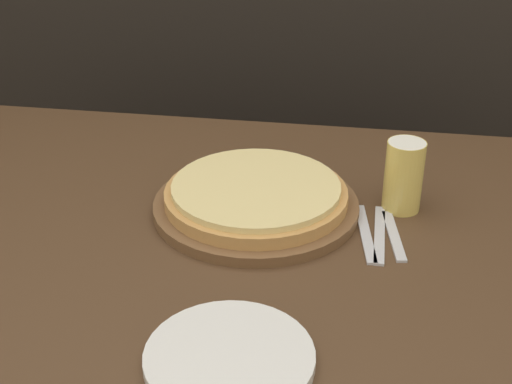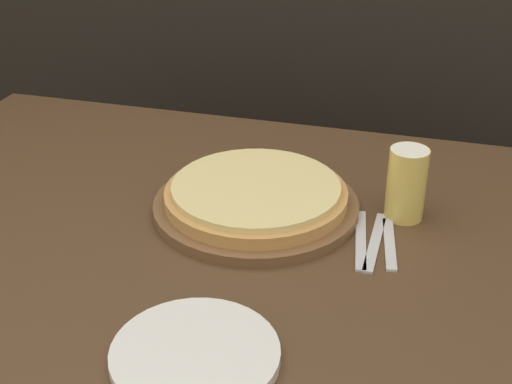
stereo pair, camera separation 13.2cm
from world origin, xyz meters
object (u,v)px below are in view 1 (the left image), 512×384
Objects in this scene: dinner_plate at (229,358)px; fork at (365,233)px; pizza_on_board at (256,199)px; dinner_knife at (380,234)px; beer_glass at (404,173)px; spoon at (394,236)px.

dinner_plate is 0.41m from fork.
dinner_plate reaches higher than fork.
pizza_on_board reaches higher than dinner_knife.
pizza_on_board is at bearing -168.78° from beer_glass.
beer_glass is 0.13m from dinner_knife.
beer_glass is at bearing 83.06° from spoon.
pizza_on_board is 2.33× the size of spoon.
beer_glass is (0.27, 0.05, 0.05)m from pizza_on_board.
pizza_on_board reaches higher than dinner_plate.
dinner_plate is 0.43m from spoon.
dinner_knife is (0.03, 0.00, 0.00)m from fork.
beer_glass is at bearing 11.22° from pizza_on_board.
pizza_on_board is 0.28m from beer_glass.
pizza_on_board is at bearing 94.19° from dinner_plate.
fork and dinner_knife have the same top height.
dinner_plate is 1.42× the size of spoon.
dinner_plate is 1.21× the size of dinner_knife.
dinner_plate is (0.03, -0.42, -0.02)m from pizza_on_board.
beer_glass is 0.70× the size of fork.
pizza_on_board is at bearing 168.35° from spoon.
beer_glass is 0.58× the size of dinner_plate.
beer_glass is 0.14m from fork.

